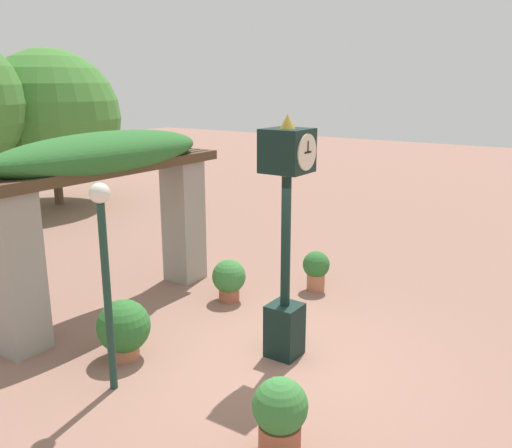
# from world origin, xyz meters

# --- Properties ---
(ground_plane) EXTENTS (60.00, 60.00, 0.00)m
(ground_plane) POSITION_xyz_m (0.00, 0.00, 0.00)
(ground_plane) COLOR #8E6656
(pedestal_clock) EXTENTS (0.58, 0.63, 3.48)m
(pedestal_clock) POSITION_xyz_m (0.21, -0.06, 1.88)
(pedestal_clock) COLOR black
(pedestal_clock) RESTS_ON ground
(pergola) EXTENTS (4.89, 1.23, 3.11)m
(pergola) POSITION_xyz_m (0.00, 3.27, 2.24)
(pergola) COLOR gray
(pergola) RESTS_ON ground
(potted_plant_near_left) EXTENTS (0.61, 0.61, 0.78)m
(potted_plant_near_left) POSITION_xyz_m (1.40, 1.84, 0.43)
(potted_plant_near_left) COLOR #9E563D
(potted_plant_near_left) RESTS_ON ground
(potted_plant_near_right) EXTENTS (0.61, 0.61, 0.85)m
(potted_plant_near_right) POSITION_xyz_m (-1.65, -1.12, 0.45)
(potted_plant_near_right) COLOR #9E563D
(potted_plant_near_right) RESTS_ON ground
(potted_plant_far_left) EXTENTS (0.77, 0.77, 0.88)m
(potted_plant_far_left) POSITION_xyz_m (-1.16, 1.81, 0.47)
(potted_plant_far_left) COLOR #B26B4C
(potted_plant_far_left) RESTS_ON ground
(potted_plant_far_right) EXTENTS (0.51, 0.51, 0.78)m
(potted_plant_far_right) POSITION_xyz_m (2.74, 0.76, 0.44)
(potted_plant_far_right) COLOR #B26B4C
(potted_plant_far_right) RESTS_ON ground
(lamp_post) EXTENTS (0.25, 0.25, 2.73)m
(lamp_post) POSITION_xyz_m (-1.80, 1.34, 1.78)
(lamp_post) COLOR #19382D
(lamp_post) RESTS_ON ground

